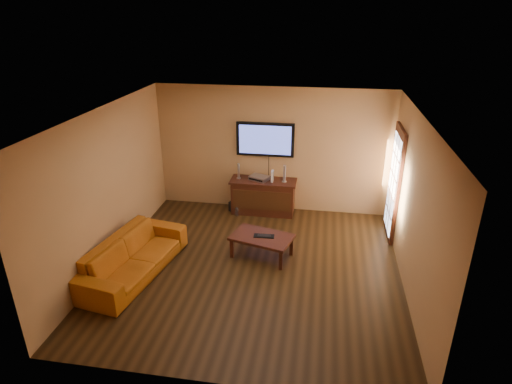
% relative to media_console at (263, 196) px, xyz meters
% --- Properties ---
extents(ground_plane, '(5.00, 5.00, 0.00)m').
position_rel_media_console_xyz_m(ground_plane, '(0.15, -2.22, -0.38)').
color(ground_plane, black).
rests_on(ground_plane, ground).
extents(room_walls, '(5.00, 5.00, 5.00)m').
position_rel_media_console_xyz_m(room_walls, '(0.15, -1.60, 1.31)').
color(room_walls, tan).
rests_on(room_walls, ground).
extents(french_door, '(0.07, 1.02, 2.22)m').
position_rel_media_console_xyz_m(french_door, '(2.61, -0.52, 0.67)').
color(french_door, '#33140B').
rests_on(french_door, ground).
extents(media_console, '(1.42, 0.54, 0.76)m').
position_rel_media_console_xyz_m(media_console, '(0.00, 0.00, 0.00)').
color(media_console, '#33140B').
rests_on(media_console, ground).
extents(television, '(1.23, 0.08, 0.73)m').
position_rel_media_console_xyz_m(television, '(0.00, 0.23, 1.21)').
color(television, black).
rests_on(television, ground).
extents(coffee_table, '(1.20, 0.90, 0.41)m').
position_rel_media_console_xyz_m(coffee_table, '(0.24, -1.79, -0.02)').
color(coffee_table, '#33140B').
rests_on(coffee_table, ground).
extents(sofa, '(1.01, 2.29, 0.86)m').
position_rel_media_console_xyz_m(sofa, '(-1.81, -2.67, 0.05)').
color(sofa, '#AC5913').
rests_on(sofa, ground).
extents(speaker_left, '(0.09, 0.09, 0.34)m').
position_rel_media_console_xyz_m(speaker_left, '(-0.54, 0.03, 0.53)').
color(speaker_left, silver).
rests_on(speaker_left, media_console).
extents(speaker_right, '(0.10, 0.10, 0.38)m').
position_rel_media_console_xyz_m(speaker_right, '(0.45, -0.01, 0.55)').
color(speaker_right, silver).
rests_on(speaker_right, media_console).
extents(av_receiver, '(0.47, 0.41, 0.09)m').
position_rel_media_console_xyz_m(av_receiver, '(-0.09, 0.02, 0.42)').
color(av_receiver, silver).
rests_on(av_receiver, media_console).
extents(game_console, '(0.05, 0.17, 0.23)m').
position_rel_media_console_xyz_m(game_console, '(0.20, -0.02, 0.49)').
color(game_console, white).
rests_on(game_console, media_console).
extents(subwoofer, '(0.27, 0.27, 0.22)m').
position_rel_media_console_xyz_m(subwoofer, '(-0.63, -0.01, -0.27)').
color(subwoofer, black).
rests_on(subwoofer, ground).
extents(bottle, '(0.07, 0.07, 0.21)m').
position_rel_media_console_xyz_m(bottle, '(-0.54, -0.28, -0.29)').
color(bottle, white).
rests_on(bottle, ground).
extents(keyboard, '(0.37, 0.15, 0.02)m').
position_rel_media_console_xyz_m(keyboard, '(0.28, -1.80, 0.04)').
color(keyboard, black).
rests_on(keyboard, coffee_table).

